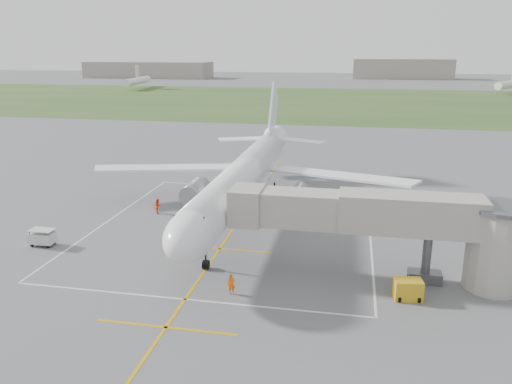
% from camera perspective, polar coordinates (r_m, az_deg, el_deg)
% --- Properties ---
extents(ground, '(700.00, 700.00, 0.00)m').
position_cam_1_polar(ground, '(56.35, -1.53, -2.68)').
color(ground, '#57575A').
rests_on(ground, ground).
extents(grass_strip, '(700.00, 120.00, 0.02)m').
position_cam_1_polar(grass_strip, '(183.33, 7.45, 10.27)').
color(grass_strip, '#2C4B21').
rests_on(grass_strip, ground).
extents(apron_markings, '(28.20, 60.00, 0.01)m').
position_cam_1_polar(apron_markings, '(51.02, -2.95, -4.73)').
color(apron_markings, '#C0910B').
rests_on(apron_markings, ground).
extents(airliner, '(38.93, 46.75, 13.52)m').
position_cam_1_polar(airliner, '(55.80, -1.39, 1.84)').
color(airliner, white).
rests_on(airliner, ground).
extents(jet_bridge, '(23.40, 5.00, 7.20)m').
position_cam_1_polar(jet_bridge, '(41.01, 16.09, -3.60)').
color(jet_bridge, '#9B978C').
rests_on(jet_bridge, ground).
extents(gpu_unit, '(2.21, 1.69, 1.54)m').
position_cam_1_polar(gpu_unit, '(39.68, 16.97, -10.61)').
color(gpu_unit, gold).
rests_on(gpu_unit, ground).
extents(baggage_cart, '(2.31, 1.39, 1.61)m').
position_cam_1_polar(baggage_cart, '(51.82, -23.21, -4.78)').
color(baggage_cart, silver).
rests_on(baggage_cart, ground).
extents(ramp_worker_nose, '(0.67, 0.52, 1.64)m').
position_cam_1_polar(ramp_worker_nose, '(38.70, -2.83, -10.48)').
color(ramp_worker_nose, '#FD6608').
rests_on(ramp_worker_nose, ground).
extents(ramp_worker_wing, '(1.01, 1.05, 1.71)m').
position_cam_1_polar(ramp_worker_wing, '(57.90, -11.14, -1.58)').
color(ramp_worker_wing, '#FF3B08').
rests_on(ramp_worker_wing, ground).
extents(distant_hangars, '(345.00, 49.00, 12.00)m').
position_cam_1_polar(distant_hangars, '(318.74, 6.20, 13.65)').
color(distant_hangars, gray).
rests_on(distant_hangars, ground).
extents(distant_aircraft, '(180.72, 39.50, 8.85)m').
position_cam_1_polar(distant_aircraft, '(230.37, 6.90, 12.34)').
color(distant_aircraft, white).
rests_on(distant_aircraft, ground).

